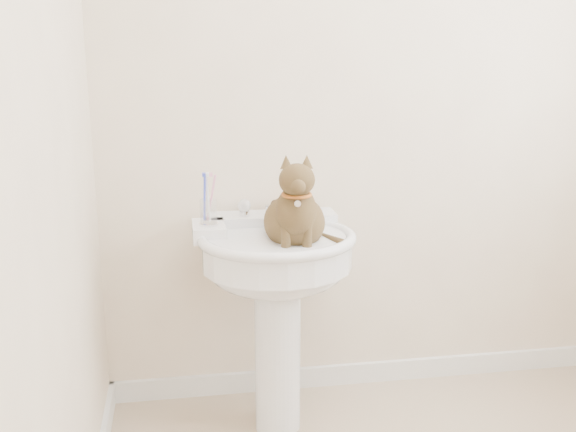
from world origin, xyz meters
name	(u,v)px	position (x,y,z in m)	size (l,w,h in m)	color
wall_back	(378,92)	(0.00, 1.10, 1.25)	(2.20, 0.00, 2.50)	beige
wall_left	(25,135)	(-1.10, 0.00, 1.25)	(0.00, 2.20, 2.50)	beige
baseboard_back	(370,372)	(0.00, 1.09, 0.04)	(2.20, 0.02, 0.09)	white
pedestal_sink	(276,272)	(-0.45, 0.81, 0.63)	(0.58, 0.57, 0.80)	white
faucet	(271,206)	(-0.45, 0.95, 0.84)	(0.28, 0.12, 0.14)	silver
soap_bar	(284,207)	(-0.38, 1.03, 0.82)	(0.09, 0.06, 0.03)	orange
toothbrush_cup	(208,212)	(-0.69, 0.87, 0.85)	(0.07, 0.07, 0.18)	silver
cat	(296,215)	(-0.39, 0.75, 0.85)	(0.24, 0.30, 0.44)	brown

